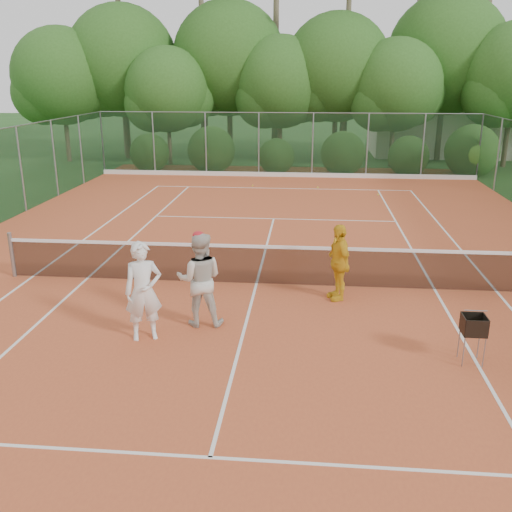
{
  "coord_description": "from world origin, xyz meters",
  "views": [
    {
      "loc": [
        1.17,
        -12.51,
        4.72
      ],
      "look_at": [
        0.11,
        -1.2,
        1.1
      ],
      "focal_mm": 40.0,
      "sensor_mm": 36.0,
      "label": 1
    }
  ],
  "objects_px": {
    "player_center_grp": "(200,279)",
    "ball_hopper": "(474,326)",
    "player_yellow": "(339,262)",
    "player_white": "(143,291)"
  },
  "relations": [
    {
      "from": "player_yellow",
      "to": "ball_hopper",
      "type": "xyz_separation_m",
      "value": [
        2.14,
        -2.73,
        -0.16
      ]
    },
    {
      "from": "player_center_grp",
      "to": "ball_hopper",
      "type": "xyz_separation_m",
      "value": [
        4.88,
        -1.13,
        -0.26
      ]
    },
    {
      "from": "player_yellow",
      "to": "ball_hopper",
      "type": "bearing_deg",
      "value": 18.98
    },
    {
      "from": "player_center_grp",
      "to": "player_yellow",
      "type": "xyz_separation_m",
      "value": [
        2.73,
        1.6,
        -0.1
      ]
    },
    {
      "from": "player_white",
      "to": "player_yellow",
      "type": "bearing_deg",
      "value": 11.96
    },
    {
      "from": "player_center_grp",
      "to": "ball_hopper",
      "type": "height_order",
      "value": "player_center_grp"
    },
    {
      "from": "player_center_grp",
      "to": "player_yellow",
      "type": "bearing_deg",
      "value": 30.42
    },
    {
      "from": "player_white",
      "to": "player_center_grp",
      "type": "xyz_separation_m",
      "value": [
        0.91,
        0.72,
        0.01
      ]
    },
    {
      "from": "player_yellow",
      "to": "ball_hopper",
      "type": "height_order",
      "value": "player_yellow"
    },
    {
      "from": "player_white",
      "to": "player_center_grp",
      "type": "relative_size",
      "value": 0.98
    }
  ]
}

